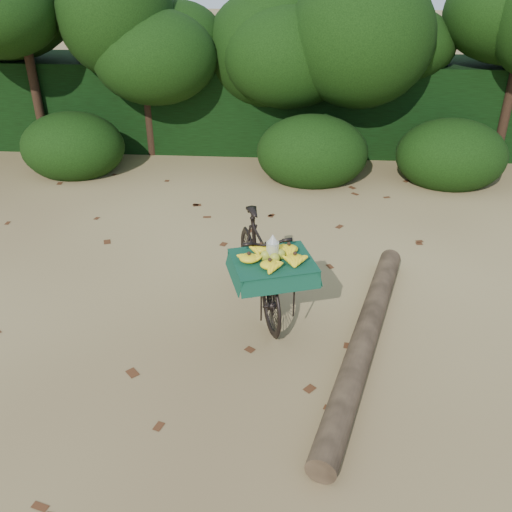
{
  "coord_description": "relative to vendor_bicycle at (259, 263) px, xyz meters",
  "views": [
    {
      "loc": [
        1.17,
        -5.34,
        3.68
      ],
      "look_at": [
        0.8,
        -0.24,
        0.82
      ],
      "focal_mm": 38.0,
      "sensor_mm": 36.0,
      "label": 1
    }
  ],
  "objects": [
    {
      "name": "bush_clumps",
      "position": [
        -0.32,
        4.28,
        -0.13
      ],
      "size": [
        8.8,
        1.7,
        0.9
      ],
      "primitive_type": null,
      "color": "black",
      "rests_on": "ground"
    },
    {
      "name": "vendor_bicycle",
      "position": [
        0.0,
        0.0,
        0.0
      ],
      "size": [
        1.21,
        2.0,
        1.14
      ],
      "rotation": [
        0.0,
        0.0,
        0.31
      ],
      "color": "black",
      "rests_on": "ground"
    },
    {
      "name": "tree_row",
      "position": [
        -1.47,
        5.48,
        1.42
      ],
      "size": [
        14.5,
        2.0,
        4.0
      ],
      "primitive_type": null,
      "color": "black",
      "rests_on": "ground"
    },
    {
      "name": "leaf_litter",
      "position": [
        -0.82,
        0.63,
        -0.58
      ],
      "size": [
        7.0,
        7.3,
        0.01
      ],
      "primitive_type": null,
      "color": "#482613",
      "rests_on": "ground"
    },
    {
      "name": "ground",
      "position": [
        -0.82,
        -0.02,
        -0.58
      ],
      "size": [
        80.0,
        80.0,
        0.0
      ],
      "primitive_type": "plane",
      "color": "tan",
      "rests_on": "ground"
    },
    {
      "name": "hedge_backdrop",
      "position": [
        -0.82,
        6.28,
        0.32
      ],
      "size": [
        26.0,
        1.8,
        1.8
      ],
      "primitive_type": "cube",
      "color": "black",
      "rests_on": "ground"
    },
    {
      "name": "fallen_log",
      "position": [
        1.17,
        -0.71,
        -0.45
      ],
      "size": [
        1.3,
        3.58,
        0.26
      ],
      "primitive_type": "cylinder",
      "rotation": [
        1.57,
        0.0,
        -0.29
      ],
      "color": "brown",
      "rests_on": "ground"
    }
  ]
}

